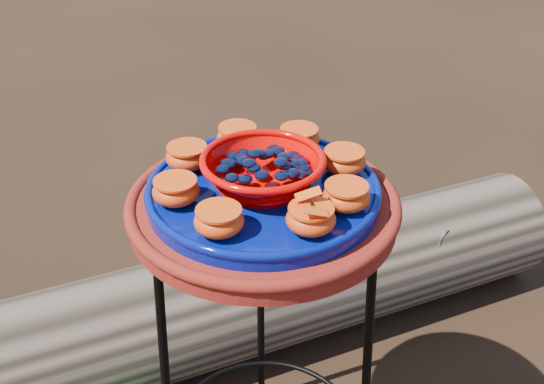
{
  "coord_description": "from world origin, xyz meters",
  "views": [
    {
      "loc": [
        -0.03,
        -0.94,
        1.34
      ],
      "look_at": [
        0.01,
        0.0,
        0.75
      ],
      "focal_mm": 45.0,
      "sensor_mm": 36.0,
      "label": 1
    }
  ],
  "objects_px": {
    "cobalt_plate": "(263,193)",
    "plant_stand": "(264,366)",
    "terracotta_saucer": "(263,209)",
    "driftwood_log": "(267,292)",
    "red_bowl": "(263,173)"
  },
  "relations": [
    {
      "from": "cobalt_plate",
      "to": "plant_stand",
      "type": "bearing_deg",
      "value": 0.0
    },
    {
      "from": "terracotta_saucer",
      "to": "cobalt_plate",
      "type": "distance_m",
      "value": 0.03
    },
    {
      "from": "terracotta_saucer",
      "to": "driftwood_log",
      "type": "xyz_separation_m",
      "value": [
        0.02,
        0.45,
        -0.56
      ]
    },
    {
      "from": "cobalt_plate",
      "to": "red_bowl",
      "type": "xyz_separation_m",
      "value": [
        0.0,
        0.0,
        0.04
      ]
    },
    {
      "from": "plant_stand",
      "to": "red_bowl",
      "type": "relative_size",
      "value": 3.68
    },
    {
      "from": "red_bowl",
      "to": "driftwood_log",
      "type": "xyz_separation_m",
      "value": [
        0.02,
        0.45,
        -0.63
      ]
    },
    {
      "from": "plant_stand",
      "to": "driftwood_log",
      "type": "distance_m",
      "value": 0.49
    },
    {
      "from": "cobalt_plate",
      "to": "red_bowl",
      "type": "distance_m",
      "value": 0.04
    },
    {
      "from": "cobalt_plate",
      "to": "driftwood_log",
      "type": "bearing_deg",
      "value": 86.89
    },
    {
      "from": "red_bowl",
      "to": "driftwood_log",
      "type": "distance_m",
      "value": 0.78
    },
    {
      "from": "plant_stand",
      "to": "red_bowl",
      "type": "bearing_deg",
      "value": 0.0
    },
    {
      "from": "terracotta_saucer",
      "to": "cobalt_plate",
      "type": "bearing_deg",
      "value": 0.0
    },
    {
      "from": "terracotta_saucer",
      "to": "red_bowl",
      "type": "xyz_separation_m",
      "value": [
        0.0,
        0.0,
        0.07
      ]
    },
    {
      "from": "red_bowl",
      "to": "driftwood_log",
      "type": "relative_size",
      "value": 0.12
    },
    {
      "from": "terracotta_saucer",
      "to": "red_bowl",
      "type": "relative_size",
      "value": 2.33
    }
  ]
}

